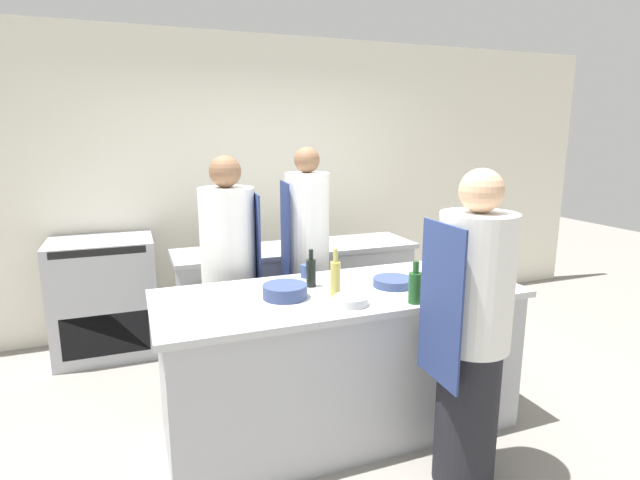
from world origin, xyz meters
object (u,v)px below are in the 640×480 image
chef_at_pass_far (307,264)px  bowl_mixing_large (393,282)px  bottle_olive_oil (415,287)px  cup (306,271)px  bowl_ceramic_blue (285,291)px  chef_at_stove (230,277)px  bowl_prep_small (351,301)px  chef_at_prep_near (471,335)px  oven_range (105,297)px  bottle_wine (311,272)px  bottle_vinegar (335,277)px

chef_at_pass_far → bowl_mixing_large: bearing=-153.2°
bottle_olive_oil → cup: bottle_olive_oil is taller
bowl_ceramic_blue → chef_at_stove: bearing=103.2°
cup → bowl_prep_small: bearing=-85.3°
chef_at_prep_near → bowl_ceramic_blue: (-0.79, 0.72, 0.11)m
chef_at_prep_near → chef_at_pass_far: size_ratio=0.96×
bowl_mixing_large → bowl_prep_small: (-0.40, -0.22, -0.00)m
oven_range → chef_at_stove: size_ratio=0.58×
oven_range → cup: bearing=-46.4°
bowl_ceramic_blue → cup: bearing=53.8°
bottle_olive_oil → bowl_mixing_large: bearing=82.6°
bottle_wine → bowl_mixing_large: bearing=-20.5°
bottle_olive_oil → bowl_prep_small: 0.38m
oven_range → bowl_ceramic_blue: 2.13m
bottle_vinegar → bottle_olive_oil: bearing=-36.9°
chef_at_pass_far → cup: (-0.15, -0.42, 0.07)m
cup → oven_range: bearing=133.6°
bowl_mixing_large → chef_at_pass_far: bearing=110.3°
chef_at_pass_far → bottle_vinegar: (-0.12, -0.85, 0.14)m
chef_at_stove → bottle_vinegar: bearing=33.4°
bottle_olive_oil → cup: bearing=119.6°
bowl_mixing_large → bowl_ceramic_blue: 0.71m
bottle_olive_oil → bowl_prep_small: bottle_olive_oil is taller
chef_at_prep_near → oven_range: bearing=38.9°
chef_at_prep_near → bottle_vinegar: 0.84m
chef_at_stove → cup: (0.44, -0.42, 0.11)m
chef_at_prep_near → chef_at_pass_far: bearing=16.1°
chef_at_prep_near → chef_at_stove: 1.78m
bottle_wine → chef_at_pass_far: bearing=72.8°
chef_at_pass_far → bowl_ceramic_blue: chef_at_pass_far is taller
bottle_olive_oil → bowl_mixing_large: (0.04, 0.33, -0.07)m
bowl_prep_small → chef_at_pass_far: bearing=84.4°
oven_range → bottle_vinegar: 2.36m
bowl_mixing_large → cup: cup is taller
bowl_prep_small → bowl_ceramic_blue: (-0.31, 0.25, 0.02)m
chef_at_pass_far → bottle_olive_oil: (0.26, -1.13, 0.12)m
bowl_prep_small → cup: bearing=94.7°
bowl_ceramic_blue → bottle_wine: bearing=34.7°
bottle_olive_oil → bottle_vinegar: size_ratio=0.85×
chef_at_stove → bowl_mixing_large: chef_at_stove is taller
chef_at_pass_far → chef_at_stove: bearing=96.2°
bowl_mixing_large → chef_at_stove: bearing=137.9°
bottle_vinegar → cup: bearing=94.0°
chef_at_stove → bottle_olive_oil: (0.85, -1.13, 0.16)m
chef_at_prep_near → bottle_olive_oil: bearing=20.9°
chef_at_prep_near → bottle_olive_oil: 0.42m
chef_at_stove → chef_at_prep_near: bearing=37.4°
bottle_vinegar → cup: bottle_vinegar is taller
bowl_mixing_large → bowl_prep_small: bowl_mixing_large is taller
bowl_mixing_large → cup: 0.59m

